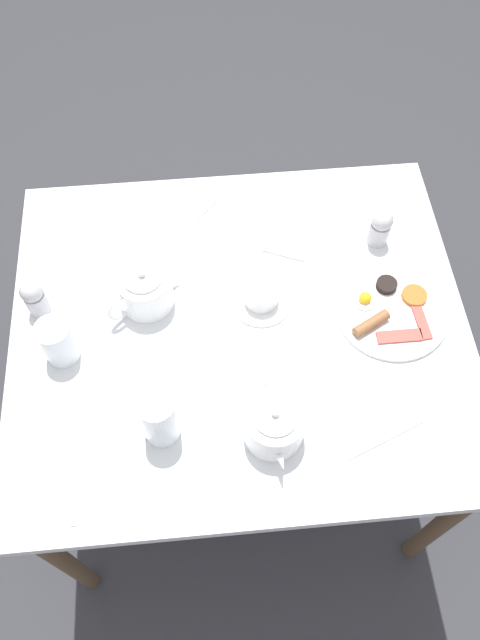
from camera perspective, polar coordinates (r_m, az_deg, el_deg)
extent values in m
plane|color=#333338|center=(2.14, 0.00, -10.40)|extent=(8.00, 8.00, 0.00)
cube|color=silver|center=(1.47, 0.00, -0.69)|extent=(0.94, 1.07, 0.03)
cylinder|color=brown|center=(1.77, 17.96, -17.32)|extent=(0.04, 0.04, 0.72)
cylinder|color=brown|center=(2.09, 12.38, 5.28)|extent=(0.04, 0.04, 0.72)
cylinder|color=brown|center=(1.73, -15.89, -20.37)|extent=(0.04, 0.04, 0.72)
cylinder|color=brown|center=(2.05, -14.73, 3.23)|extent=(0.04, 0.04, 0.72)
cylinder|color=white|center=(1.51, 13.71, 0.67)|extent=(0.27, 0.27, 0.01)
cylinder|color=white|center=(1.51, 11.31, 1.77)|extent=(0.06, 0.06, 0.00)
sphere|color=yellow|center=(1.50, 11.37, 1.99)|extent=(0.03, 0.03, 0.03)
cylinder|color=brown|center=(1.46, 11.91, -0.31)|extent=(0.07, 0.09, 0.03)
cube|color=#B74C42|center=(1.47, 14.36, -1.46)|extent=(0.03, 0.10, 0.01)
cube|color=#B74C42|center=(1.51, 16.24, -0.09)|extent=(0.10, 0.03, 0.01)
cylinder|color=#D16023|center=(1.54, 15.65, 2.17)|extent=(0.06, 0.06, 0.01)
cylinder|color=black|center=(1.54, 13.25, 3.15)|extent=(0.05, 0.05, 0.02)
cylinder|color=white|center=(1.47, -8.66, 2.76)|extent=(0.13, 0.13, 0.10)
cylinder|color=white|center=(1.42, -8.94, 3.94)|extent=(0.09, 0.09, 0.01)
sphere|color=white|center=(1.41, -9.01, 4.24)|extent=(0.02, 0.02, 0.02)
cone|color=white|center=(1.48, -6.28, 4.74)|extent=(0.05, 0.06, 0.05)
torus|color=white|center=(1.45, -10.78, 1.21)|extent=(0.06, 0.07, 0.08)
cylinder|color=white|center=(1.30, 3.12, -9.55)|extent=(0.13, 0.13, 0.10)
cylinder|color=white|center=(1.25, 3.24, -8.68)|extent=(0.09, 0.09, 0.01)
sphere|color=white|center=(1.24, 3.27, -8.46)|extent=(0.02, 0.02, 0.02)
cone|color=white|center=(1.27, 3.79, -12.75)|extent=(0.06, 0.02, 0.05)
torus|color=white|center=(1.33, 2.61, -6.80)|extent=(0.08, 0.01, 0.08)
cylinder|color=white|center=(1.49, 1.93, 1.81)|extent=(0.15, 0.15, 0.01)
cylinder|color=white|center=(1.46, 1.96, 2.47)|extent=(0.08, 0.08, 0.06)
cylinder|color=tan|center=(1.47, 1.95, 2.29)|extent=(0.07, 0.07, 0.04)
torus|color=white|center=(1.48, 3.06, 3.55)|extent=(0.03, 0.04, 0.04)
cylinder|color=white|center=(1.43, -16.32, -1.90)|extent=(0.08, 0.08, 0.12)
cylinder|color=white|center=(1.29, -7.39, -8.88)|extent=(0.08, 0.08, 0.15)
cylinder|color=#BCBCC1|center=(1.61, 12.56, 7.77)|extent=(0.05, 0.05, 0.06)
sphere|color=#BCBCC1|center=(1.57, 12.90, 8.86)|extent=(0.05, 0.05, 0.05)
cylinder|color=#BCBCC1|center=(1.53, -18.06, 1.52)|extent=(0.05, 0.05, 0.06)
sphere|color=#BCBCC1|center=(1.49, -18.56, 2.51)|extent=(0.05, 0.05, 0.05)
cube|color=white|center=(1.61, 4.59, 7.76)|extent=(0.17, 0.16, 0.01)
cube|color=silver|center=(1.38, 13.14, -10.47)|extent=(0.08, 0.18, 0.00)
cube|color=silver|center=(1.63, -4.54, 8.80)|extent=(0.16, 0.15, 0.00)
cube|color=silver|center=(1.35, -13.98, -14.39)|extent=(0.17, 0.05, 0.00)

